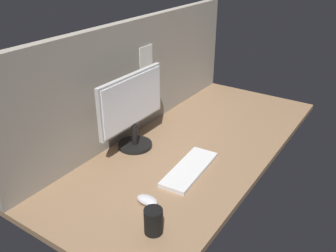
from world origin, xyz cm
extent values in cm
cube|color=#8C6B4C|center=(0.00, 0.00, -1.50)|extent=(180.00, 80.00, 3.00)
cube|color=gray|center=(0.00, 37.50, 30.83)|extent=(180.00, 5.00, 61.66)
cube|color=white|center=(5.84, 34.70, 38.60)|extent=(11.17, 0.40, 16.50)
cylinder|color=black|center=(-19.29, 24.50, 0.90)|extent=(18.00, 18.00, 1.80)
cylinder|color=black|center=(-19.29, 24.50, 7.30)|extent=(3.20, 3.20, 11.00)
cube|color=#B7B7B7|center=(-19.29, 25.50, 26.24)|extent=(46.69, 2.40, 26.88)
cube|color=white|center=(-19.29, 24.10, 26.24)|extent=(44.29, 0.60, 24.48)
cube|color=silver|center=(-23.09, -11.23, 1.00)|extent=(37.84, 15.62, 2.00)
ellipsoid|color=silver|center=(-53.40, -8.90, 1.70)|extent=(5.81, 9.72, 3.40)
cylinder|color=black|center=(-65.25, -20.68, 5.12)|extent=(7.13, 7.13, 10.24)
camera|label=1|loc=(-147.32, -81.89, 96.12)|focal=38.63mm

